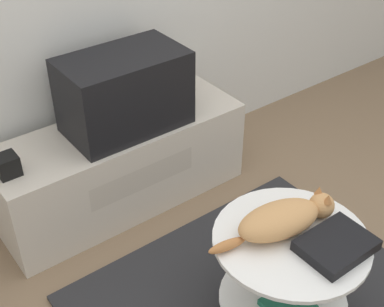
# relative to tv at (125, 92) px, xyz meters

# --- Properties ---
(tv_stand) EXTENTS (1.38, 0.46, 0.49)m
(tv_stand) POSITION_rel_tv_xyz_m (-0.05, 0.02, -0.45)
(tv_stand) COLOR beige
(tv_stand) RESTS_ON ground_plane
(tv) EXTENTS (0.62, 0.36, 0.40)m
(tv) POSITION_rel_tv_xyz_m (0.00, 0.00, 0.00)
(tv) COLOR black
(tv) RESTS_ON tv_stand
(speaker) EXTENTS (0.10, 0.10, 0.10)m
(speaker) POSITION_rel_tv_xyz_m (-0.65, -0.03, -0.15)
(speaker) COLOR black
(speaker) RESTS_ON tv_stand
(coffee_table) EXTENTS (0.62, 0.62, 0.50)m
(coffee_table) POSITION_rel_tv_xyz_m (0.07, -1.12, -0.36)
(coffee_table) COLOR #B2B2B7
(coffee_table) RESTS_ON rug
(dvd_box) EXTENTS (0.28, 0.21, 0.05)m
(dvd_box) POSITION_rel_tv_xyz_m (0.16, -1.27, -0.15)
(dvd_box) COLOR black
(dvd_box) RESTS_ON coffee_table
(cat) EXTENTS (0.57, 0.24, 0.13)m
(cat) POSITION_rel_tv_xyz_m (0.07, -1.07, -0.12)
(cat) COLOR tan
(cat) RESTS_ON coffee_table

